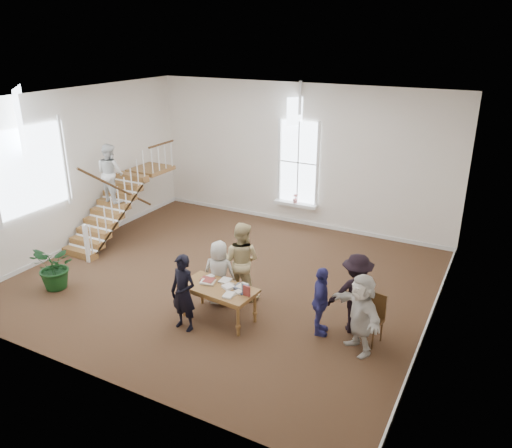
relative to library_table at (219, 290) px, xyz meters
The scene contains 12 objects.
ground 2.05m from the library_table, 116.37° to the left, with size 10.00×10.00×0.00m, color #422B1A.
room_shell 6.19m from the library_table, 97.97° to the left, with size 10.49×10.00×10.00m.
staircase 5.83m from the library_table, 154.52° to the left, with size 1.10×4.10×2.92m.
library_table is the anchor object (origin of this frame).
police_officer 0.82m from the library_table, 125.14° to the right, with size 0.62×0.40×1.69m, color black.
elderly_woman 0.70m from the library_table, 121.79° to the left, with size 0.75×0.49×1.54m, color #B8B5AA.
person_yellow 1.12m from the library_table, 93.42° to the left, with size 0.91×0.71×1.88m, color #D4BE84.
woman_cluster_a 2.20m from the library_table, 13.03° to the left, with size 0.89×0.37×1.51m, color navy.
woman_cluster_b 2.90m from the library_table, 19.03° to the left, with size 1.13×0.65×1.75m, color black.
woman_cluster_c 3.06m from the library_table, ahead, with size 1.54×0.49×1.66m, color silver.
floor_plant 4.31m from the library_table, behind, with size 1.05×0.91×1.17m, color #133D16.
side_chair 3.25m from the library_table, 13.40° to the left, with size 0.54×0.54×1.05m.
Camera 1 is at (6.02, -9.77, 5.95)m, focal length 35.00 mm.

